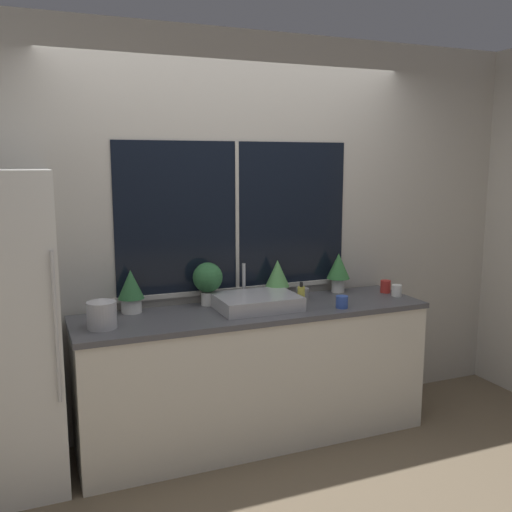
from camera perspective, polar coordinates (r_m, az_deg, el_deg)
ground_plane at (r=3.80m, az=1.62°, el=-19.52°), size 14.00×14.00×0.00m
wall_back at (r=3.96m, az=-2.10°, el=2.33°), size 8.00×0.09×2.70m
wall_right at (r=5.81m, az=16.10°, el=4.26°), size 0.06×7.00×2.70m
counter at (r=3.85m, az=-0.13°, el=-11.75°), size 2.31×0.60×0.89m
sink at (r=3.73m, az=0.04°, el=-4.57°), size 0.52×0.45×0.26m
potted_plant_far_left at (r=3.68m, az=-12.40°, el=-3.25°), size 0.17×0.17×0.28m
potted_plant_center_left at (r=3.79m, az=-4.85°, el=-2.32°), size 0.20×0.20×0.29m
potted_plant_center_right at (r=3.98m, az=2.16°, el=-1.97°), size 0.17×0.17×0.27m
potted_plant_far_right at (r=4.20m, az=8.24°, el=-1.27°), size 0.17×0.17×0.29m
soap_bottle at (r=3.86m, az=4.54°, el=-3.85°), size 0.05×0.05×0.15m
mug_blue at (r=3.78m, az=8.59°, el=-4.57°), size 0.08×0.08×0.08m
mug_grey at (r=3.99m, az=4.67°, el=-3.75°), size 0.09×0.09×0.08m
mug_red at (r=4.27m, az=12.82°, el=-2.99°), size 0.07×0.07×0.09m
mug_white at (r=4.18m, az=13.90°, el=-3.36°), size 0.07×0.07×0.08m
kettle at (r=3.40m, az=-15.17°, el=-5.61°), size 0.17×0.17×0.17m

